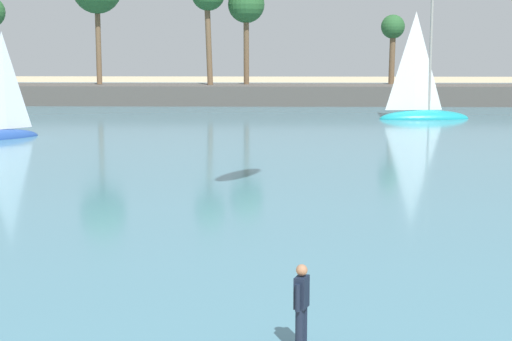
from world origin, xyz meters
TOP-DOWN VIEW (x-y plane):
  - sea at (0.00, 59.00)m, footprint 220.00×99.58m
  - palm_headland at (-1.20, 68.76)m, footprint 113.74×6.81m
  - person_at_waterline at (0.49, 9.25)m, footprint 0.30×0.52m
  - sailboat_near_shore at (10.74, 54.68)m, footprint 6.81×2.70m

SIDE VIEW (x-z plane):
  - sea at x=0.00m, z-range 0.00..0.06m
  - person_at_waterline at x=0.49m, z-range 0.06..1.73m
  - sailboat_near_shore at x=10.74m, z-range -3.88..5.73m
  - palm_headland at x=-1.20m, z-range -3.48..9.63m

